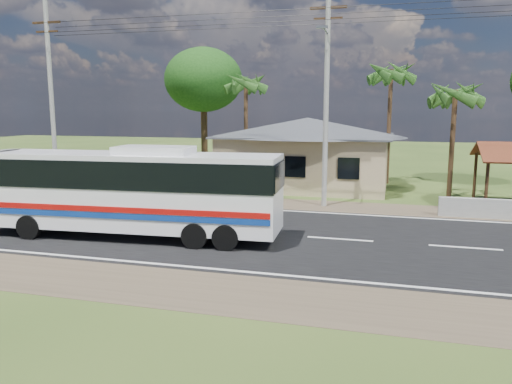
% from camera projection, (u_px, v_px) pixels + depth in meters
% --- Properties ---
extents(ground, '(120.00, 120.00, 0.00)m').
position_uv_depth(ground, '(229.00, 232.00, 20.36)').
color(ground, '#294117').
rests_on(ground, ground).
extents(road, '(120.00, 16.00, 0.03)m').
position_uv_depth(road, '(229.00, 232.00, 20.36)').
color(road, black).
rests_on(road, ground).
extents(house, '(12.40, 10.00, 5.00)m').
position_uv_depth(house, '(307.00, 145.00, 32.02)').
color(house, tan).
rests_on(house, ground).
extents(utility_poles, '(32.80, 2.22, 11.00)m').
position_uv_depth(utility_poles, '(320.00, 92.00, 24.87)').
color(utility_poles, '#9E9E99').
rests_on(utility_poles, ground).
extents(palm_near, '(2.80, 2.80, 6.70)m').
position_uv_depth(palm_near, '(455.00, 95.00, 27.39)').
color(palm_near, '#47301E').
rests_on(palm_near, ground).
extents(palm_mid, '(2.80, 2.80, 8.20)m').
position_uv_depth(palm_mid, '(391.00, 74.00, 32.34)').
color(palm_mid, '#47301E').
rests_on(palm_mid, ground).
extents(palm_far, '(2.80, 2.80, 7.70)m').
position_uv_depth(palm_far, '(246.00, 84.00, 35.51)').
color(palm_far, '#47301E').
rests_on(palm_far, ground).
extents(tree_behind_house, '(6.00, 6.00, 9.61)m').
position_uv_depth(tree_behind_house, '(203.00, 80.00, 38.38)').
color(tree_behind_house, '#47301E').
rests_on(tree_behind_house, ground).
extents(coach_bus, '(11.64, 3.20, 3.57)m').
position_uv_depth(coach_bus, '(132.00, 186.00, 19.22)').
color(coach_bus, white).
rests_on(coach_bus, ground).
extents(motorcycle, '(1.97, 0.99, 0.99)m').
position_uv_depth(motorcycle, '(257.00, 196.00, 25.77)').
color(motorcycle, black).
rests_on(motorcycle, ground).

